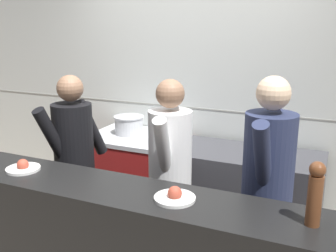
# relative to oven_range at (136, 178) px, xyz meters

# --- Properties ---
(wall_back_tiled) EXTENTS (8.00, 0.06, 2.60)m
(wall_back_tiled) POSITION_rel_oven_range_xyz_m (0.46, 0.40, 0.85)
(wall_back_tiled) COLOR silver
(wall_back_tiled) RESTS_ON ground_plane
(oven_range) EXTENTS (0.90, 0.71, 0.91)m
(oven_range) POSITION_rel_oven_range_xyz_m (0.00, 0.00, 0.00)
(oven_range) COLOR maroon
(oven_range) RESTS_ON ground_plane
(prep_counter) EXTENTS (1.28, 0.65, 0.88)m
(prep_counter) POSITION_rel_oven_range_xyz_m (1.12, -0.00, -0.02)
(prep_counter) COLOR #38383D
(prep_counter) RESTS_ON ground_plane
(stock_pot) EXTENTS (0.30, 0.30, 0.18)m
(stock_pot) POSITION_rel_oven_range_xyz_m (-0.09, 0.03, 0.55)
(stock_pot) COLOR #B7BABF
(stock_pot) RESTS_ON oven_range
(mixing_bowl_steel) EXTENTS (0.24, 0.24, 0.10)m
(mixing_bowl_steel) POSITION_rel_oven_range_xyz_m (1.40, -0.03, 0.47)
(mixing_bowl_steel) COLOR #B7BABF
(mixing_bowl_steel) RESTS_ON prep_counter
(plated_dish_main) EXTENTS (0.22, 0.22, 0.08)m
(plated_dish_main) POSITION_rel_oven_range_xyz_m (-0.08, -1.41, 0.59)
(plated_dish_main) COLOR white
(plated_dish_main) RESTS_ON pass_counter
(plated_dish_appetiser) EXTENTS (0.23, 0.23, 0.08)m
(plated_dish_appetiser) POSITION_rel_oven_range_xyz_m (1.03, -1.41, 0.59)
(plated_dish_appetiser) COLOR white
(plated_dish_appetiser) RESTS_ON pass_counter
(pepper_mill) EXTENTS (0.08, 0.08, 0.33)m
(pepper_mill) POSITION_rel_oven_range_xyz_m (1.75, -1.40, 0.74)
(pepper_mill) COLOR brown
(pepper_mill) RESTS_ON pass_counter
(chef_head_cook) EXTENTS (0.40, 0.69, 1.59)m
(chef_head_cook) POSITION_rel_oven_range_xyz_m (-0.14, -0.79, 0.43)
(chef_head_cook) COLOR black
(chef_head_cook) RESTS_ON ground_plane
(chef_sous) EXTENTS (0.38, 0.70, 1.60)m
(chef_sous) POSITION_rel_oven_range_xyz_m (0.69, -0.72, 0.43)
(chef_sous) COLOR black
(chef_sous) RESTS_ON ground_plane
(chef_line) EXTENTS (0.35, 0.72, 1.66)m
(chef_line) POSITION_rel_oven_range_xyz_m (1.42, -0.76, 0.47)
(chef_line) COLOR black
(chef_line) RESTS_ON ground_plane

